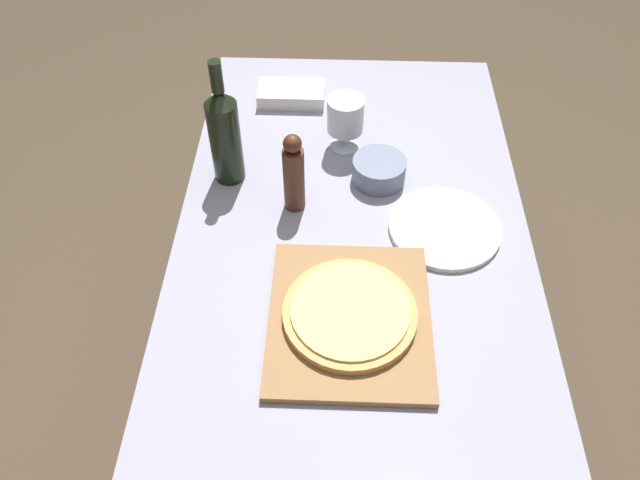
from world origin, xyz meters
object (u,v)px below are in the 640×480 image
at_px(wine_bottle, 224,134).
at_px(wine_glass, 345,116).
at_px(small_bowl, 379,170).
at_px(pizza, 350,313).
at_px(pepper_mill, 294,174).

relative_size(wine_bottle, wine_glass, 2.22).
relative_size(wine_bottle, small_bowl, 2.49).
bearing_deg(pizza, small_bowl, 80.83).
bearing_deg(small_bowl, pepper_mill, -153.88).
bearing_deg(wine_bottle, pepper_mill, -30.07).
xyz_separation_m(wine_bottle, wine_glass, (0.27, 0.12, -0.03)).
bearing_deg(wine_bottle, small_bowl, 0.19).
xyz_separation_m(pizza, wine_glass, (-0.02, 0.53, 0.07)).
distance_m(wine_bottle, small_bowl, 0.37).
bearing_deg(wine_glass, pizza, -88.29).
bearing_deg(wine_bottle, wine_glass, 23.52).
xyz_separation_m(pepper_mill, wine_glass, (0.11, 0.21, -0.00)).
bearing_deg(pepper_mill, wine_bottle, 149.93).
relative_size(pizza, small_bowl, 2.07).
bearing_deg(small_bowl, wine_glass, 124.92).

